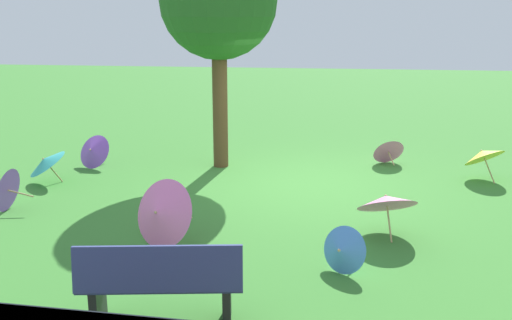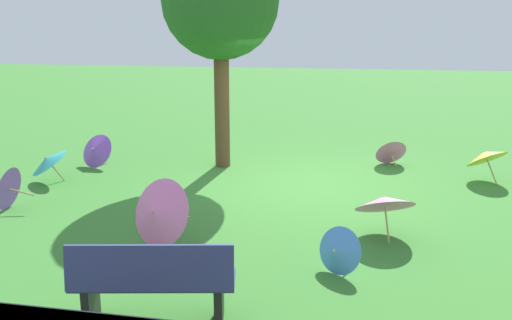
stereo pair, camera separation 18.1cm
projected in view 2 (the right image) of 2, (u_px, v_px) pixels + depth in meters
The scene contains 11 objects.
ground at pixel (304, 183), 10.44m from camera, with size 40.00×40.00×0.00m, color #387A2D.
park_bench at pixel (153, 282), 5.69m from camera, with size 1.65×0.71×0.90m.
shade_tree at pixel (220, 2), 10.80m from camera, with size 2.19×2.19×4.27m.
parasol_pink_0 at pixel (390, 150), 11.61m from camera, with size 0.73×0.65×0.59m.
parasol_yellow_0 at pixel (486, 156), 10.46m from camera, with size 1.00×0.99×0.73m.
parasol_pink_2 at pixel (384, 202), 7.93m from camera, with size 0.99×0.97×0.76m.
parasol_blue_1 at pixel (337, 251), 6.84m from camera, with size 0.64×0.58×0.59m.
parasol_pink_3 at pixel (157, 212), 7.64m from camera, with size 1.06×1.01×0.92m.
parasol_purple_0 at pixel (5, 188), 9.03m from camera, with size 0.62×0.69×0.70m.
parasol_teal_0 at pixel (48, 160), 10.42m from camera, with size 0.93×0.95×0.65m.
parasol_purple_2 at pixel (95, 150), 11.47m from camera, with size 0.81×0.71×0.67m.
Camera 2 is at (-0.56, 10.00, 3.07)m, focal length 41.01 mm.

